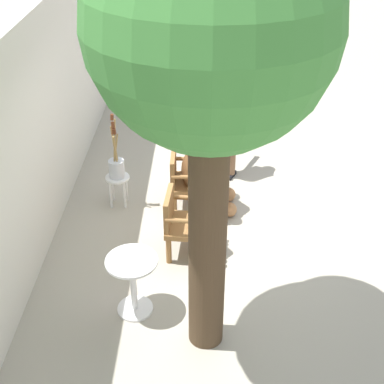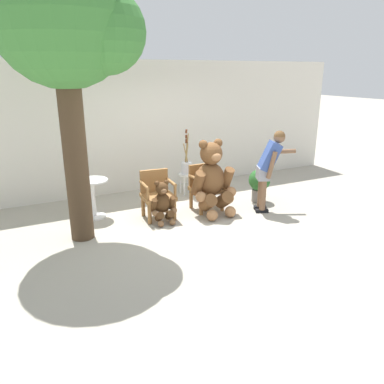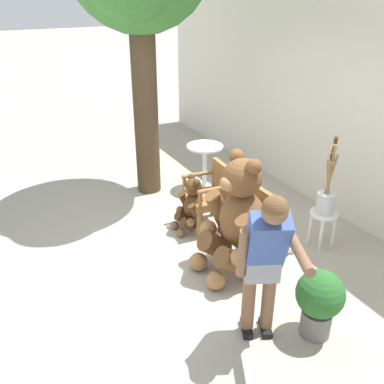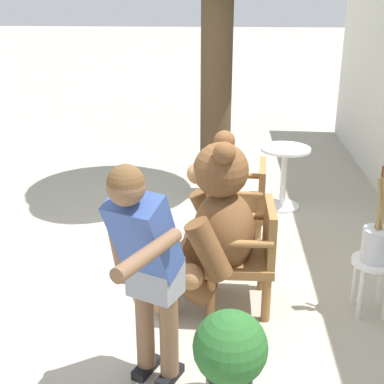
% 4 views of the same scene
% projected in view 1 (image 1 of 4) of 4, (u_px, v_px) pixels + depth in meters
% --- Properties ---
extents(ground_plane, '(60.00, 60.00, 0.00)m').
position_uv_depth(ground_plane, '(227.00, 229.00, 7.26)').
color(ground_plane, '#A8A091').
extents(back_wall, '(10.00, 0.16, 2.80)m').
position_uv_depth(back_wall, '(36.00, 134.00, 6.55)').
color(back_wall, silver).
rests_on(back_wall, ground).
extents(wooden_chair_left, '(0.59, 0.56, 0.86)m').
position_uv_depth(wooden_chair_left, '(183.00, 222.00, 6.61)').
color(wooden_chair_left, olive).
rests_on(wooden_chair_left, ground).
extents(wooden_chair_right, '(0.56, 0.52, 0.86)m').
position_uv_depth(wooden_chair_right, '(186.00, 180.00, 7.44)').
color(wooden_chair_right, olive).
rests_on(wooden_chair_right, ground).
extents(teddy_bear_large, '(0.84, 0.78, 1.40)m').
position_uv_depth(teddy_bear_large, '(204.00, 166.00, 7.32)').
color(teddy_bear_large, brown).
rests_on(teddy_bear_large, ground).
extents(teddy_bear_small, '(0.46, 0.44, 0.76)m').
position_uv_depth(teddy_bear_small, '(205.00, 228.00, 6.64)').
color(teddy_bear_small, '#4C3019').
rests_on(teddy_bear_small, ground).
extents(person_visitor, '(0.84, 0.48, 1.55)m').
position_uv_depth(person_visitor, '(230.00, 120.00, 8.01)').
color(person_visitor, black).
rests_on(person_visitor, ground).
extents(white_stool, '(0.34, 0.34, 0.46)m').
position_uv_depth(white_stool, '(118.00, 183.00, 7.58)').
color(white_stool, white).
rests_on(white_stool, ground).
extents(brush_bucket, '(0.22, 0.22, 0.96)m').
position_uv_depth(brush_bucket, '(116.00, 165.00, 7.42)').
color(brush_bucket, silver).
rests_on(brush_bucket, white_stool).
extents(round_side_table, '(0.56, 0.56, 0.72)m').
position_uv_depth(round_side_table, '(133.00, 279.00, 5.75)').
color(round_side_table, white).
rests_on(round_side_table, ground).
extents(patio_tree, '(2.04, 1.94, 4.25)m').
position_uv_depth(patio_tree, '(218.00, 36.00, 4.01)').
color(patio_tree, '#473523').
rests_on(patio_tree, ground).
extents(potted_plant, '(0.44, 0.44, 0.68)m').
position_uv_depth(potted_plant, '(197.00, 145.00, 8.47)').
color(potted_plant, slate).
rests_on(potted_plant, ground).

